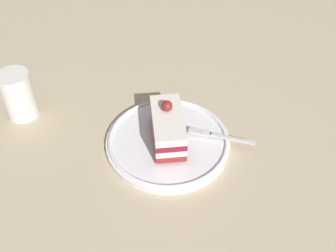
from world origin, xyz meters
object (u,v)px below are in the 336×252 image
at_px(dessert_plate, 168,142).
at_px(drink_glass_near, 19,97).
at_px(fork, 219,136).
at_px(cake_slice, 168,127).

bearing_deg(dessert_plate, drink_glass_near, 116.04).
bearing_deg(drink_glass_near, fork, -59.58).
height_order(dessert_plate, cake_slice, cake_slice).
bearing_deg(cake_slice, dessert_plate, -56.68).
distance_m(dessert_plate, fork, 0.09).
bearing_deg(cake_slice, fork, -45.48).
bearing_deg(cake_slice, drink_glass_near, 116.04).
relative_size(fork, drink_glass_near, 1.18).
height_order(fork, drink_glass_near, drink_glass_near).
distance_m(fork, drink_glass_near, 0.37).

